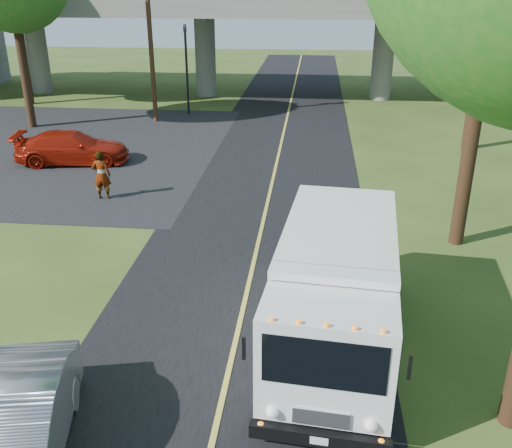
# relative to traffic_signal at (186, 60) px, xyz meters

# --- Properties ---
(ground) EXTENTS (120.00, 120.00, 0.00)m
(ground) POSITION_rel_traffic_signal_xyz_m (6.00, -26.00, -3.20)
(ground) COLOR #304619
(ground) RESTS_ON ground
(road) EXTENTS (7.00, 90.00, 0.02)m
(road) POSITION_rel_traffic_signal_xyz_m (6.00, -16.00, -3.19)
(road) COLOR black
(road) RESTS_ON ground
(parking_lot) EXTENTS (16.00, 18.00, 0.01)m
(parking_lot) POSITION_rel_traffic_signal_xyz_m (-5.00, -8.00, -3.19)
(parking_lot) COLOR black
(parking_lot) RESTS_ON ground
(lane_line) EXTENTS (0.12, 90.00, 0.01)m
(lane_line) POSITION_rel_traffic_signal_xyz_m (6.00, -16.00, -3.17)
(lane_line) COLOR gold
(lane_line) RESTS_ON road
(overpass) EXTENTS (54.00, 10.00, 7.30)m
(overpass) POSITION_rel_traffic_signal_xyz_m (6.00, 6.00, 1.36)
(overpass) COLOR slate
(overpass) RESTS_ON ground
(traffic_signal) EXTENTS (0.18, 0.22, 5.20)m
(traffic_signal) POSITION_rel_traffic_signal_xyz_m (0.00, 0.00, 0.00)
(traffic_signal) COLOR black
(traffic_signal) RESTS_ON ground
(utility_pole) EXTENTS (1.60, 0.26, 9.00)m
(utility_pole) POSITION_rel_traffic_signal_xyz_m (-1.50, -2.00, 1.40)
(utility_pole) COLOR #472D19
(utility_pole) RESTS_ON ground
(step_van) EXTENTS (3.03, 6.80, 2.77)m
(step_van) POSITION_rel_traffic_signal_xyz_m (8.21, -23.00, -1.69)
(step_van) COLOR white
(step_van) RESTS_ON ground
(red_sedan) EXTENTS (5.19, 2.82, 1.43)m
(red_sedan) POSITION_rel_traffic_signal_xyz_m (-3.08, -10.18, -2.49)
(red_sedan) COLOR maroon
(red_sedan) RESTS_ON ground
(silver_sedan) EXTENTS (2.46, 4.59, 1.44)m
(silver_sedan) POSITION_rel_traffic_signal_xyz_m (2.80, -26.94, -2.48)
(silver_sedan) COLOR gray
(silver_sedan) RESTS_ON ground
(pedestrian) EXTENTS (0.71, 0.50, 1.87)m
(pedestrian) POSITION_rel_traffic_signal_xyz_m (-0.19, -14.39, -2.27)
(pedestrian) COLOR gray
(pedestrian) RESTS_ON ground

